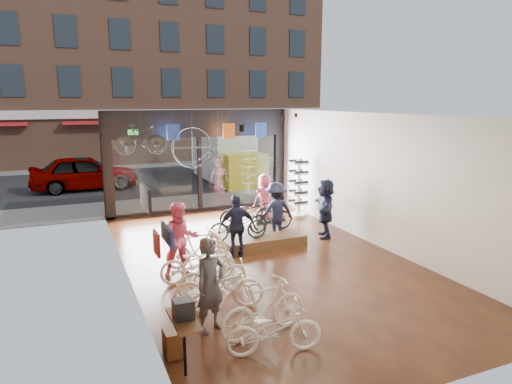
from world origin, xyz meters
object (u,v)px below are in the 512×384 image
display_bike_mid (271,217)px  sunglasses_rack (298,188)px  customer_3 (276,212)px  floor_bike_0 (274,330)px  floor_bike_4 (198,263)px  street_car (85,173)px  customer_4 (265,198)px  floor_bike_2 (219,286)px  customer_5 (325,208)px  floor_bike_1 (264,308)px  floor_bike_3 (213,274)px  customer_1 (181,240)px  hung_bike (141,140)px  penny_farthing (201,148)px  floor_bike_5 (197,248)px  display_bike_left (238,225)px  customer_2 (237,226)px  box_truck (230,159)px  display_platform (257,237)px  display_bike_right (247,213)px  customer_0 (210,285)px

display_bike_mid → sunglasses_rack: 3.08m
display_bike_mid → customer_3: size_ratio=0.86×
floor_bike_0 → display_bike_mid: bearing=-13.2°
floor_bike_4 → sunglasses_rack: (4.98, 4.39, 0.58)m
street_car → display_bike_mid: size_ratio=3.15×
street_car → customer_4: (5.42, -8.47, 0.02)m
floor_bike_2 → customer_5: size_ratio=1.00×
customer_4 → floor_bike_4: bearing=42.2°
street_car → display_bike_mid: (4.67, -10.61, -0.06)m
sunglasses_rack → street_car: bearing=137.6°
floor_bike_0 → customer_3: 6.31m
floor_bike_1 → customer_3: (2.66, 5.04, 0.35)m
customer_4 → floor_bike_3: bearing=48.0°
customer_1 → hung_bike: (-0.12, 4.45, 2.02)m
penny_farthing → hung_bike: hung_bike is taller
floor_bike_5 → display_bike_left: (1.39, 0.75, 0.24)m
customer_2 → customer_1: bearing=26.3°
floor_bike_5 → hung_bike: bearing=5.1°
floor_bike_5 → customer_5: size_ratio=0.90×
customer_1 → sunglasses_rack: sunglasses_rack is taller
box_truck → display_platform: size_ratio=2.59×
floor_bike_1 → display_bike_right: size_ratio=1.03×
display_bike_mid → customer_0: (-3.30, -4.45, 0.13)m
display_bike_mid → customer_5: bearing=-106.6°
floor_bike_0 → display_platform: (2.14, 5.68, -0.28)m
customer_3 → penny_farthing: (-1.31, 3.36, 1.62)m
customer_4 → street_car: bearing=-65.1°
floor_bike_2 → display_platform: floor_bike_2 is taller
floor_bike_3 → customer_0: customer_0 is taller
floor_bike_1 → display_bike_right: 6.10m
street_car → display_bike_left: size_ratio=2.91×
street_car → display_platform: street_car is taller
floor_bike_5 → floor_bike_4: bearing=161.2°
floor_bike_3 → customer_4: bearing=-40.3°
customer_2 → sunglasses_rack: sunglasses_rack is taller
floor_bike_0 → display_bike_right: display_bike_right is taller
display_bike_left → hung_bike: (-2.03, 3.22, 2.19)m
floor_bike_2 → floor_bike_3: floor_bike_3 is taller
display_bike_left → customer_1: size_ratio=0.90×
floor_bike_5 → customer_0: 3.38m
floor_bike_4 → floor_bike_3: bearing=-171.4°
floor_bike_1 → customer_1: size_ratio=0.97×
floor_bike_5 → display_bike_mid: (2.61, 1.17, 0.26)m
penny_farthing → box_truck: bearing=61.8°
floor_bike_2 → sunglasses_rack: size_ratio=0.87×
floor_bike_2 → customer_0: size_ratio=1.03×
customer_0 → customer_3: (3.48, 4.50, -0.00)m
box_truck → display_bike_left: box_truck is taller
customer_3 → customer_4: 2.17m
customer_3 → floor_bike_5: bearing=21.7°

